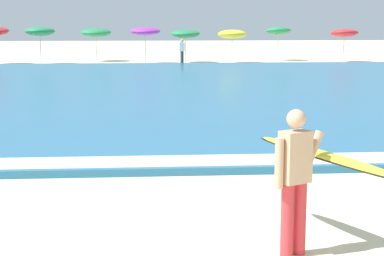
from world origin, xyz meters
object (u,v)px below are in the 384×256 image
Objects in this scene: surfer_with_board at (310,168)px; beach_umbrella_8 at (344,33)px; beach_umbrella_4 at (145,31)px; beach_umbrella_5 at (185,34)px; beach_umbrella_7 at (278,31)px; beach_umbrella_3 at (96,33)px; beachgoer_near_row_left at (182,51)px; beach_umbrella_6 at (232,34)px; beach_umbrella_2 at (40,31)px.

surfer_with_board is 1.09× the size of beach_umbrella_8.
beach_umbrella_4 is 2.73m from beach_umbrella_5.
surfer_with_board is 1.03× the size of beach_umbrella_7.
beach_umbrella_3 reaches higher than beach_umbrella_5.
surfer_with_board is at bearing -90.60° from beachgoer_near_row_left.
beach_umbrella_3 is 16.37m from beach_umbrella_8.
beach_umbrella_6 is 4.10m from beach_umbrella_7.
beach_umbrella_7 is at bearing 153.82° from beach_umbrella_8.
beach_umbrella_6 is at bearing -178.03° from beach_umbrella_8.
beach_umbrella_2 is 8.96m from beachgoer_near_row_left.
beach_umbrella_7 is at bearing 15.33° from beach_umbrella_4.
surfer_with_board is at bearing -91.14° from beach_umbrella_5.
beach_umbrella_7 is (7.09, 35.65, 0.99)m from surfer_with_board.
beach_umbrella_4 reaches higher than beach_umbrella_5.
beach_umbrella_4 is at bearing 150.79° from beachgoer_near_row_left.
beach_umbrella_7 is at bearing 14.21° from beach_umbrella_5.
beach_umbrella_7 is at bearing 28.91° from beachgoer_near_row_left.
beach_umbrella_6 is at bearing 2.74° from beach_umbrella_4.
surfer_with_board is at bearing -96.22° from beach_umbrella_6.
beach_umbrella_3 is 1.00× the size of beach_umbrella_8.
beach_umbrella_6 is (12.10, 0.26, -0.20)m from beach_umbrella_2.
beach_umbrella_3 is at bearing 98.28° from surfer_with_board.
beach_umbrella_5 reaches higher than surfer_with_board.
beach_umbrella_8 is (7.41, 0.26, 0.06)m from beach_umbrella_6.
beach_umbrella_4 is at bearing -177.70° from beach_umbrella_8.
beach_umbrella_5 is at bearing 178.21° from beach_umbrella_8.
beach_umbrella_3 is 1.04× the size of beach_umbrella_5.
beach_umbrella_4 is 5.57m from beach_umbrella_6.
beachgoer_near_row_left is at bearing -155.24° from beach_umbrella_6.
beach_umbrella_3 is at bearing 37.63° from beach_umbrella_2.
beach_umbrella_5 is at bearing -15.93° from beach_umbrella_3.
beach_umbrella_6 reaches higher than beachgoer_near_row_left.
beach_umbrella_5 is 2.36m from beachgoer_near_row_left.
beach_umbrella_4 reaches higher than beach_umbrella_8.
beach_umbrella_8 is at bearing 1.51° from beach_umbrella_2.
beach_umbrella_8 is (19.51, 0.52, -0.14)m from beach_umbrella_2.
beach_umbrella_7 reaches higher than beach_umbrella_6.
beachgoer_near_row_left is (-10.72, -1.78, -1.06)m from beach_umbrella_8.
beach_umbrella_8 is at bearing 2.30° from beach_umbrella_4.
beach_umbrella_6 is at bearing -14.31° from beach_umbrella_3.
beach_umbrella_3 reaches higher than surfer_with_board.
beach_umbrella_8 is 10.92m from beachgoer_near_row_left.
beach_umbrella_2 is (-8.45, 33.18, 1.01)m from surfer_with_board.
beach_umbrella_3 is 4.13m from beach_umbrella_4.
beach_umbrella_5 is 0.91× the size of beach_umbrella_7.
beachgoer_near_row_left is (-3.31, -1.53, -0.99)m from beach_umbrella_6.
beach_umbrella_3 is 1.41× the size of beachgoer_near_row_left.
beach_umbrella_5 is (2.59, 0.85, -0.19)m from beach_umbrella_4.
beach_umbrella_8 reaches higher than beachgoer_near_row_left.
surfer_with_board is at bearing -75.71° from beach_umbrella_2.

